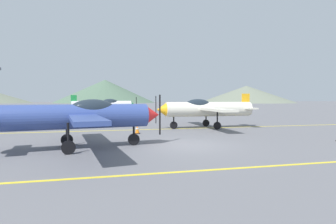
% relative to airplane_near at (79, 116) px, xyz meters
% --- Properties ---
extents(ground_plane, '(400.00, 400.00, 0.00)m').
position_rel_airplane_near_xyz_m(ground_plane, '(5.27, -0.18, -1.58)').
color(ground_plane, slate).
extents(apron_line_near, '(80.00, 0.16, 0.01)m').
position_rel_airplane_near_xyz_m(apron_line_near, '(5.27, -4.96, -1.57)').
color(apron_line_near, yellow).
rests_on(apron_line_near, ground_plane).
extents(apron_line_far, '(80.00, 0.16, 0.01)m').
position_rel_airplane_near_xyz_m(apron_line_far, '(5.27, 7.12, -1.57)').
color(apron_line_far, yellow).
rests_on(apron_line_far, ground_plane).
extents(airplane_near, '(8.18, 9.37, 2.80)m').
position_rel_airplane_near_xyz_m(airplane_near, '(0.00, 0.00, 0.00)').
color(airplane_near, '#33478C').
rests_on(airplane_near, ground_plane).
extents(airplane_mid, '(8.07, 9.31, 2.80)m').
position_rel_airplane_near_xyz_m(airplane_mid, '(9.08, 7.11, 0.00)').
color(airplane_mid, silver).
rests_on(airplane_mid, ground_plane).
extents(airplane_far, '(8.19, 9.33, 2.80)m').
position_rel_airplane_near_xyz_m(airplane_far, '(1.12, 20.48, 0.00)').
color(airplane_far, silver).
rests_on(airplane_far, ground_plane).
extents(car_sedan, '(4.18, 4.43, 1.62)m').
position_rel_airplane_near_xyz_m(car_sedan, '(15.13, 27.66, -0.73)').
color(car_sedan, black).
rests_on(car_sedan, ground_plane).
extents(traffic_cone_side, '(0.36, 0.36, 0.59)m').
position_rel_airplane_near_xyz_m(traffic_cone_side, '(3.31, 4.92, -1.29)').
color(traffic_cone_side, black).
rests_on(traffic_cone_side, ground_plane).
extents(hill_centerleft, '(59.32, 59.32, 13.72)m').
position_rel_airplane_near_xyz_m(hill_centerleft, '(1.04, 151.88, 5.28)').
color(hill_centerleft, '#4C6651').
rests_on(hill_centerleft, ground_plane).
extents(hill_centerright, '(55.20, 55.20, 9.97)m').
position_rel_airplane_near_xyz_m(hill_centerright, '(81.80, 129.51, 3.41)').
color(hill_centerright, slate).
rests_on(hill_centerright, ground_plane).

